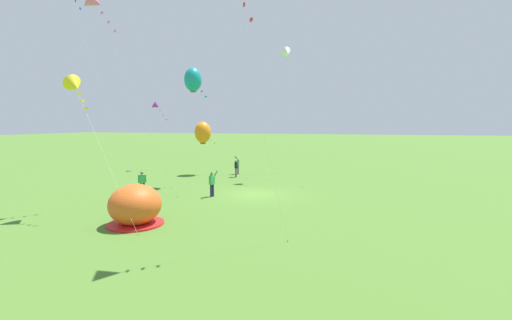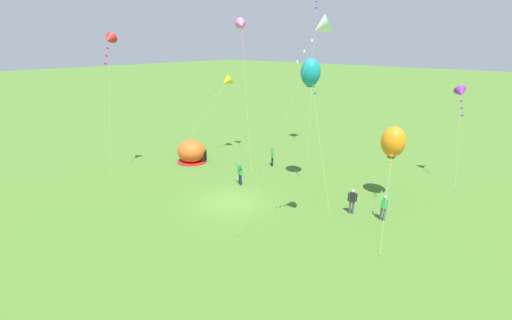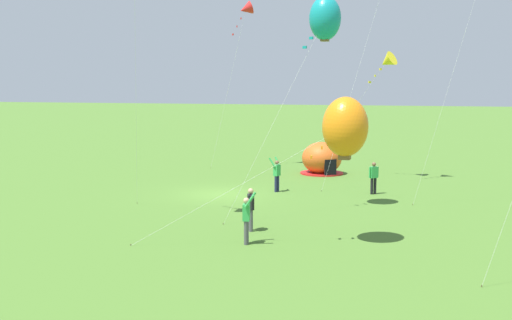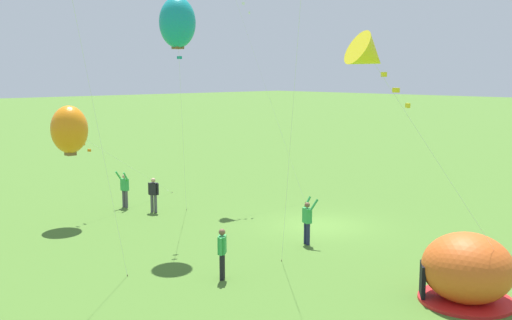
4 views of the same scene
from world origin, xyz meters
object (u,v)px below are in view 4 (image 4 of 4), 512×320
(kite_teal, at_px, (177,23))
(kite_yellow, at_px, (369,56))
(popup_tent, at_px, (467,269))
(person_flying_kite, at_px, (125,188))
(person_strolling, at_px, (222,251))
(person_center_field, at_px, (154,193))
(kite_orange, at_px, (69,130))
(person_watching_sky, at_px, (307,220))

(kite_teal, distance_m, kite_yellow, 10.81)
(popup_tent, relative_size, person_flying_kite, 1.49)
(kite_teal, bearing_deg, person_strolling, 158.91)
(popup_tent, relative_size, person_center_field, 1.63)
(person_center_field, distance_m, kite_teal, 9.41)
(person_center_field, height_order, kite_yellow, kite_yellow)
(kite_orange, bearing_deg, person_flying_kite, -72.39)
(popup_tent, bearing_deg, person_center_field, 0.78)
(person_watching_sky, distance_m, person_center_field, 8.99)
(person_watching_sky, height_order, kite_teal, kite_teal)
(person_center_field, bearing_deg, popup_tent, -179.22)
(person_strolling, relative_size, kite_yellow, 0.22)
(person_center_field, height_order, kite_orange, kite_orange)
(person_center_field, distance_m, kite_yellow, 17.10)
(kite_yellow, bearing_deg, person_strolling, -0.62)
(person_watching_sky, relative_size, kite_yellow, 0.24)
(person_flying_kite, distance_m, person_strolling, 12.10)
(popup_tent, relative_size, person_watching_sky, 1.49)
(person_center_field, relative_size, kite_teal, 0.18)
(person_watching_sky, bearing_deg, kite_orange, 27.75)
(person_flying_kite, height_order, person_strolling, person_flying_kite)
(popup_tent, distance_m, person_watching_sky, 7.41)
(person_center_field, bearing_deg, person_strolling, 158.57)
(kite_yellow, bearing_deg, person_watching_sky, -38.36)
(person_flying_kite, bearing_deg, kite_orange, 107.61)
(person_strolling, bearing_deg, kite_yellow, 179.38)
(person_watching_sky, distance_m, person_strolling, 5.18)
(person_strolling, xyz_separation_m, kite_teal, (4.78, -1.84, 7.78))
(popup_tent, bearing_deg, kite_yellow, 79.23)
(person_center_field, relative_size, person_flying_kite, 0.91)
(person_center_field, distance_m, kite_orange, 5.13)
(person_strolling, relative_size, kite_teal, 0.18)
(person_center_field, relative_size, kite_orange, 0.21)
(person_watching_sky, relative_size, person_center_field, 1.10)
(person_watching_sky, distance_m, kite_yellow, 10.41)
(kite_orange, bearing_deg, person_center_field, -102.76)
(person_watching_sky, height_order, person_strolling, person_watching_sky)
(person_flying_kite, height_order, kite_teal, kite_teal)
(kite_orange, bearing_deg, person_strolling, -179.94)
(person_flying_kite, xyz_separation_m, kite_orange, (-1.07, 3.36, 3.28))
(kite_orange, bearing_deg, person_watching_sky, -152.25)
(person_center_field, height_order, person_flying_kite, person_flying_kite)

